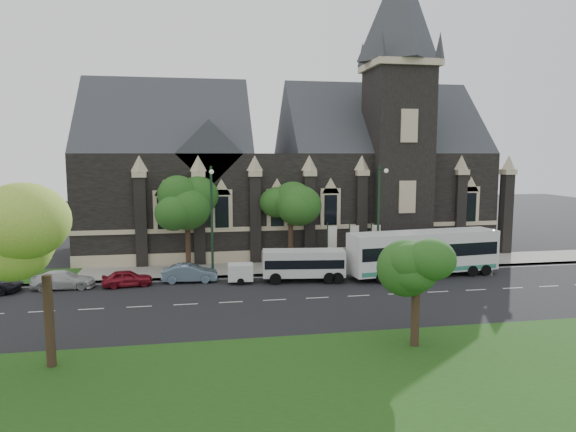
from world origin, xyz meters
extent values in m
plane|color=black|center=(0.00, 0.00, 0.00)|extent=(160.00, 160.00, 0.00)
cube|color=gray|center=(0.00, 9.50, 0.07)|extent=(80.00, 5.00, 0.15)
cube|color=black|center=(4.00, 19.50, 5.00)|extent=(40.00, 15.00, 10.00)
cube|color=#32343A|center=(-8.00, 19.50, 10.00)|extent=(16.00, 15.00, 15.00)
cube|color=#32343A|center=(14.00, 19.50, 10.00)|extent=(20.00, 15.00, 15.00)
cube|color=#32343A|center=(-4.00, 15.00, 10.00)|extent=(6.00, 6.00, 6.00)
cube|color=black|center=(14.00, 13.50, 9.00)|extent=(5.50, 5.50, 18.00)
cube|color=tan|center=(14.00, 13.50, 18.20)|extent=(6.20, 6.20, 0.60)
pyramid|color=#32343A|center=(14.00, 13.50, 23.50)|extent=(8.40, 8.40, 10.00)
cube|color=tan|center=(4.00, 11.96, 3.20)|extent=(40.00, 0.22, 0.40)
cube|color=tan|center=(4.00, 11.96, 0.60)|extent=(40.00, 0.25, 1.20)
cube|color=black|center=(2.00, 11.82, 4.80)|extent=(1.20, 0.12, 2.80)
cylinder|color=black|center=(-12.00, -9.00, 2.20)|extent=(0.44, 0.44, 4.40)
sphere|color=olive|center=(-12.00, -9.00, 6.22)|extent=(4.16, 4.16, 4.16)
sphere|color=olive|center=(-11.22, -8.22, 7.00)|extent=(3.12, 3.12, 3.12)
cylinder|color=black|center=(6.00, -9.50, 1.54)|extent=(0.44, 0.44, 3.08)
sphere|color=#235319|center=(6.00, -9.50, 4.48)|extent=(3.20, 3.20, 3.20)
sphere|color=#235319|center=(6.60, -8.90, 5.08)|extent=(2.40, 2.40, 2.40)
cylinder|color=black|center=(3.00, 10.50, 1.98)|extent=(0.44, 0.44, 3.96)
sphere|color=#235319|center=(3.00, 10.50, 5.64)|extent=(3.84, 3.84, 3.84)
sphere|color=#235319|center=(3.72, 11.22, 6.36)|extent=(2.88, 2.88, 2.88)
cylinder|color=black|center=(-6.00, 10.50, 1.98)|extent=(0.44, 0.44, 3.96)
sphere|color=#235319|center=(-6.00, 10.50, 5.57)|extent=(3.68, 3.68, 3.68)
sphere|color=#235319|center=(-5.31, 11.19, 6.26)|extent=(2.76, 2.76, 2.76)
cylinder|color=#16311C|center=(10.00, 7.30, 4.50)|extent=(0.20, 0.20, 9.00)
cylinder|color=#16311C|center=(10.00, 6.50, 8.70)|extent=(0.10, 1.60, 0.10)
sphere|color=silver|center=(10.00, 5.70, 8.60)|extent=(0.36, 0.36, 0.36)
cylinder|color=#16311C|center=(-4.00, 7.30, 4.50)|extent=(0.20, 0.20, 9.00)
cylinder|color=#16311C|center=(-4.00, 6.50, 8.70)|extent=(0.10, 1.60, 0.10)
sphere|color=silver|center=(-4.00, 5.70, 8.60)|extent=(0.36, 0.36, 0.36)
cylinder|color=#16311C|center=(6.00, 9.00, 2.00)|extent=(0.10, 0.10, 4.00)
cube|color=white|center=(6.45, 9.00, 2.60)|extent=(0.80, 0.04, 2.20)
cylinder|color=#16311C|center=(8.00, 9.00, 2.00)|extent=(0.10, 0.10, 4.00)
cube|color=white|center=(8.45, 9.00, 2.60)|extent=(0.80, 0.04, 2.20)
cylinder|color=#16311C|center=(10.00, 9.00, 2.00)|extent=(0.10, 0.10, 4.00)
cube|color=white|center=(10.45, 9.00, 2.60)|extent=(0.80, 0.04, 2.20)
cube|color=silver|center=(13.01, 4.76, 2.06)|extent=(12.82, 4.00, 3.23)
cube|color=black|center=(13.01, 4.76, 2.28)|extent=(12.32, 3.98, 1.03)
cube|color=#2D7D61|center=(13.01, 4.76, 0.75)|extent=(12.32, 3.97, 0.35)
cylinder|color=black|center=(8.77, 2.97, 0.45)|extent=(0.93, 0.38, 0.90)
cylinder|color=black|center=(8.48, 5.58, 0.45)|extent=(0.93, 0.38, 0.90)
cylinder|color=black|center=(16.91, 3.88, 0.45)|extent=(0.93, 0.38, 0.90)
cylinder|color=black|center=(16.63, 6.49, 0.45)|extent=(0.93, 0.38, 0.90)
cylinder|color=black|center=(18.17, 4.02, 0.45)|extent=(0.93, 0.38, 0.90)
cylinder|color=black|center=(17.88, 6.63, 0.45)|extent=(0.93, 0.38, 0.90)
cube|color=silver|center=(3.01, 4.78, 1.46)|extent=(6.59, 2.77, 2.01)
cube|color=black|center=(3.01, 4.78, 1.53)|extent=(6.34, 2.78, 0.69)
cylinder|color=black|center=(0.67, 4.06, 0.45)|extent=(0.93, 0.39, 0.90)
cylinder|color=black|center=(0.91, 6.05, 0.45)|extent=(0.93, 0.39, 0.90)
cylinder|color=black|center=(4.79, 3.55, 0.45)|extent=(0.93, 0.39, 0.90)
cylinder|color=black|center=(5.04, 5.54, 0.45)|extent=(0.93, 0.39, 0.90)
cylinder|color=black|center=(5.43, 3.47, 0.45)|extent=(0.93, 0.39, 0.90)
cylinder|color=black|center=(5.67, 5.46, 0.45)|extent=(0.93, 0.39, 0.90)
cube|color=silver|center=(-1.93, 5.06, 0.86)|extent=(2.02, 1.57, 1.25)
cylinder|color=black|center=(-1.98, 4.34, 0.27)|extent=(0.55, 0.23, 0.54)
cylinder|color=black|center=(-1.88, 5.78, 0.27)|extent=(0.55, 0.23, 0.54)
cylinder|color=black|center=(-0.69, 4.97, 0.53)|extent=(1.15, 0.16, 0.08)
imported|color=slate|center=(-5.82, 6.07, 0.70)|extent=(4.35, 1.73, 1.41)
imported|color=maroon|center=(-10.44, 5.51, 0.63)|extent=(3.86, 1.98, 1.26)
imported|color=silver|center=(-15.05, 5.71, 0.66)|extent=(4.53, 1.88, 1.31)
camera|label=1|loc=(-4.95, -33.61, 10.00)|focal=31.76mm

